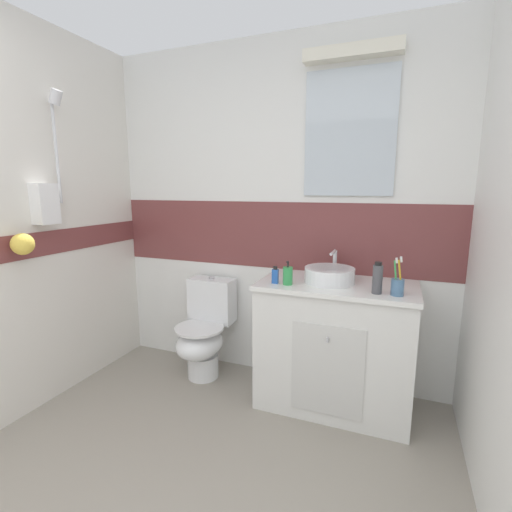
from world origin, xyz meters
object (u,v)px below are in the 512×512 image
Objects in this scene: sink_basin at (330,274)px; toilet at (204,332)px; perfume_flask_small at (275,275)px; shampoo_bottle_tall at (377,279)px; soap_dispenser at (288,276)px; toothbrush_cup at (397,286)px.

sink_basin is 1.10m from toilet.
perfume_flask_small is (-0.32, -0.15, -0.00)m from sink_basin.
perfume_flask_small is 0.62m from shampoo_bottle_tall.
soap_dispenser is at bearing -14.40° from toilet.
shampoo_bottle_tall is at bearing -8.43° from toilet.
perfume_flask_small is (0.64, -0.19, 0.55)m from toilet.
toilet is at bearing 171.57° from shampoo_bottle_tall.
soap_dispenser reaches higher than perfume_flask_small.
toilet is 1.48m from toothbrush_cup.
soap_dispenser is (-0.65, 0.00, 0.00)m from toothbrush_cup.
sink_basin is 2.36× the size of soap_dispenser.
shampoo_bottle_tall reaches higher than toilet.
shampoo_bottle_tall is (0.30, -0.15, 0.03)m from sink_basin.
sink_basin is 0.35m from perfume_flask_small.
toothbrush_cup is 2.03× the size of perfume_flask_small.
perfume_flask_small reaches higher than toilet.
sink_basin is 1.60× the size of toothbrush_cup.
toilet is at bearing 172.26° from toothbrush_cup.
sink_basin reaches higher than toilet.
toilet is 1.40m from shampoo_bottle_tall.
toilet is 3.35× the size of toothbrush_cup.
sink_basin is at bearing -2.09° from toilet.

